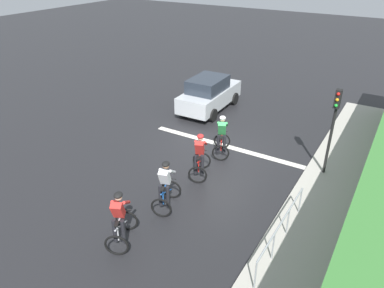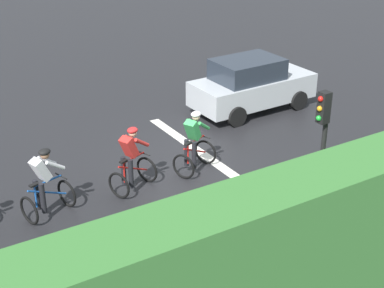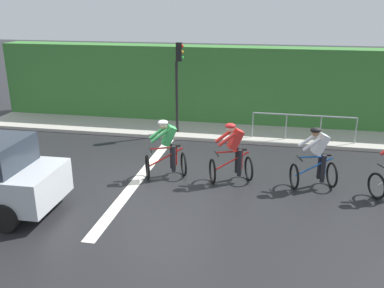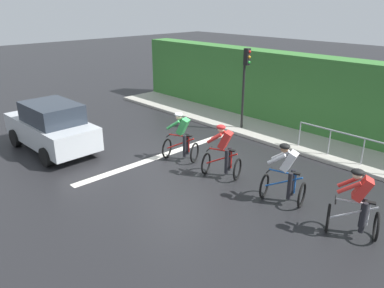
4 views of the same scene
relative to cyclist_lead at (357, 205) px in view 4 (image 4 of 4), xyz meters
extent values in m
plane|color=black|center=(0.04, -6.10, -0.80)|extent=(80.00, 80.00, 0.00)
cube|color=#ADA89E|center=(-4.77, -4.10, -0.74)|extent=(2.80, 20.46, 0.12)
cube|color=gray|center=(-5.67, -4.10, -0.48)|extent=(0.44, 20.46, 0.64)
cube|color=#387533|center=(-5.97, -4.10, 0.73)|extent=(1.10, 20.46, 3.05)
cube|color=silver|center=(0.04, -6.69, -0.79)|extent=(7.00, 0.30, 0.01)
torus|color=black|center=(0.23, -0.50, -0.46)|extent=(0.64, 0.34, 0.68)
torus|color=black|center=(-0.20, 0.43, -0.46)|extent=(0.64, 0.34, 0.68)
cylinder|color=silver|center=(0.02, -0.04, -0.21)|extent=(0.46, 0.91, 0.51)
cylinder|color=silver|center=(-0.11, 0.24, -0.18)|extent=(0.04, 0.04, 0.55)
cylinder|color=silver|center=(0.04, -0.08, 0.07)|extent=(0.34, 0.67, 0.04)
cube|color=black|center=(-0.11, 0.24, 0.11)|extent=(0.18, 0.24, 0.04)
cylinder|color=black|center=(0.19, -0.41, 0.04)|extent=(0.39, 0.21, 0.03)
cube|color=red|center=(-0.03, 0.06, 0.41)|extent=(0.44, 0.50, 0.57)
sphere|color=beige|center=(0.04, -0.08, 0.72)|extent=(0.20, 0.20, 0.20)
ellipsoid|color=black|center=(0.04, -0.08, 0.79)|extent=(0.34, 0.36, 0.14)
cylinder|color=black|center=(0.04, 0.20, -0.23)|extent=(0.12, 0.12, 0.74)
cylinder|color=black|center=(-0.18, 0.10, -0.23)|extent=(0.12, 0.12, 0.74)
cylinder|color=red|center=(0.24, -0.13, 0.47)|extent=(0.28, 0.47, 0.37)
cylinder|color=red|center=(-0.05, -0.27, 0.47)|extent=(0.28, 0.47, 0.37)
torus|color=black|center=(0.00, -2.48, -0.46)|extent=(0.67, 0.25, 0.68)
torus|color=black|center=(-0.29, -1.51, -0.46)|extent=(0.67, 0.25, 0.68)
cylinder|color=#1E59B2|center=(-0.15, -1.99, -0.21)|extent=(0.32, 0.96, 0.51)
cylinder|color=#1E59B2|center=(-0.23, -1.70, -0.18)|extent=(0.04, 0.04, 0.55)
cylinder|color=#1E59B2|center=(-0.13, -2.04, 0.07)|extent=(0.24, 0.70, 0.04)
cube|color=black|center=(-0.23, -1.70, 0.11)|extent=(0.16, 0.24, 0.04)
cylinder|color=black|center=(-0.03, -2.39, 0.04)|extent=(0.41, 0.15, 0.03)
cube|color=white|center=(-0.17, -1.90, 0.41)|extent=(0.40, 0.48, 0.57)
sphere|color=#9E7051|center=(-0.13, -2.04, 0.72)|extent=(0.20, 0.20, 0.20)
ellipsoid|color=black|center=(-0.13, -2.04, 0.79)|extent=(0.31, 0.34, 0.14)
cylinder|color=black|center=(-0.09, -1.77, -0.23)|extent=(0.12, 0.12, 0.74)
cylinder|color=black|center=(-0.32, -1.83, -0.23)|extent=(0.12, 0.12, 0.74)
cylinder|color=white|center=(0.06, -2.13, 0.47)|extent=(0.22, 0.48, 0.37)
cylinder|color=white|center=(-0.25, -2.22, 0.47)|extent=(0.22, 0.48, 0.37)
torus|color=black|center=(0.07, -4.64, -0.46)|extent=(0.66, 0.30, 0.68)
torus|color=black|center=(-0.30, -3.69, -0.46)|extent=(0.66, 0.30, 0.68)
cylinder|color=red|center=(-0.11, -4.16, -0.21)|extent=(0.40, 0.94, 0.51)
cylinder|color=red|center=(-0.22, -3.88, -0.18)|extent=(0.04, 0.04, 0.55)
cylinder|color=red|center=(-0.09, -4.21, 0.07)|extent=(0.30, 0.68, 0.04)
cube|color=black|center=(-0.22, -3.88, 0.11)|extent=(0.17, 0.24, 0.04)
cylinder|color=black|center=(0.04, -4.54, 0.04)|extent=(0.40, 0.18, 0.03)
cube|color=red|center=(-0.15, -4.07, 0.41)|extent=(0.43, 0.49, 0.57)
sphere|color=beige|center=(-0.09, -4.21, 0.72)|extent=(0.20, 0.20, 0.20)
ellipsoid|color=red|center=(-0.09, -4.21, 0.79)|extent=(0.33, 0.35, 0.14)
cylinder|color=black|center=(-0.07, -3.93, -0.23)|extent=(0.12, 0.12, 0.74)
cylinder|color=black|center=(-0.30, -4.02, -0.23)|extent=(0.12, 0.12, 0.74)
cylinder|color=red|center=(0.10, -4.28, 0.47)|extent=(0.26, 0.48, 0.37)
cylinder|color=red|center=(-0.19, -4.39, 0.47)|extent=(0.26, 0.48, 0.37)
torus|color=black|center=(0.14, -6.44, -0.46)|extent=(0.65, 0.33, 0.68)
torus|color=black|center=(-0.27, -5.51, -0.46)|extent=(0.65, 0.33, 0.68)
cylinder|color=red|center=(-0.06, -5.98, -0.21)|extent=(0.44, 0.92, 0.51)
cylinder|color=red|center=(-0.19, -5.70, -0.18)|extent=(0.04, 0.04, 0.55)
cylinder|color=red|center=(-0.04, -6.02, 0.07)|extent=(0.33, 0.67, 0.04)
cube|color=black|center=(-0.19, -5.70, 0.11)|extent=(0.18, 0.24, 0.04)
cylinder|color=black|center=(0.10, -6.35, 0.04)|extent=(0.40, 0.20, 0.03)
cube|color=green|center=(-0.11, -5.88, 0.41)|extent=(0.44, 0.50, 0.57)
sphere|color=beige|center=(-0.04, -6.02, 0.72)|extent=(0.20, 0.20, 0.20)
ellipsoid|color=silver|center=(-0.04, -6.02, 0.79)|extent=(0.33, 0.35, 0.14)
cylinder|color=black|center=(-0.04, -5.74, -0.23)|extent=(0.12, 0.12, 0.74)
cylinder|color=black|center=(-0.26, -5.84, -0.23)|extent=(0.12, 0.12, 0.74)
cylinder|color=green|center=(0.16, -6.08, 0.47)|extent=(0.28, 0.47, 0.37)
cylinder|color=green|center=(-0.14, -6.21, 0.47)|extent=(0.28, 0.47, 0.37)
cube|color=#B7BCC1|center=(2.64, -9.89, -0.10)|extent=(1.79, 4.14, 0.80)
cube|color=#262D38|center=(2.63, -9.64, 0.63)|extent=(1.55, 2.17, 0.66)
cylinder|color=black|center=(3.50, -11.14, -0.48)|extent=(0.23, 0.64, 0.64)
cylinder|color=black|center=(1.83, -11.18, -0.48)|extent=(0.23, 0.64, 0.64)
cylinder|color=black|center=(3.44, -8.60, -0.48)|extent=(0.23, 0.64, 0.64)
cylinder|color=black|center=(1.77, -8.64, -0.48)|extent=(0.23, 0.64, 0.64)
cube|color=#EAEACC|center=(3.19, -11.88, 0.00)|extent=(0.28, 0.09, 0.16)
cube|color=#EAEACC|center=(2.17, -11.91, 0.00)|extent=(0.28, 0.09, 0.16)
cylinder|color=black|center=(-3.99, -6.57, 0.55)|extent=(0.10, 0.10, 2.70)
cube|color=black|center=(-3.99, -6.47, 2.22)|extent=(0.21, 0.21, 0.64)
sphere|color=red|center=(-4.00, -6.36, 2.42)|extent=(0.11, 0.11, 0.11)
sphere|color=orange|center=(-4.00, -6.36, 2.22)|extent=(0.11, 0.11, 0.11)
sphere|color=green|center=(-4.00, -6.36, 2.02)|extent=(0.11, 0.11, 0.11)
cylinder|color=#999EA3|center=(-3.87, -2.08, 0.20)|extent=(0.10, 3.46, 0.05)
cylinder|color=#999EA3|center=(-3.89, -3.81, -0.30)|extent=(0.04, 0.04, 1.00)
cylinder|color=#999EA3|center=(-3.87, -2.66, -0.30)|extent=(0.04, 0.04, 1.00)
cylinder|color=#999EA3|center=(-3.86, -1.50, -0.30)|extent=(0.04, 0.04, 1.00)
camera|label=1|loc=(-5.71, 5.59, 6.52)|focal=33.87mm
camera|label=2|loc=(-11.54, 1.20, 6.38)|focal=54.29mm
camera|label=3|loc=(10.38, -3.15, 3.86)|focal=39.01mm
camera|label=4|loc=(7.71, 2.80, 4.27)|focal=35.19mm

